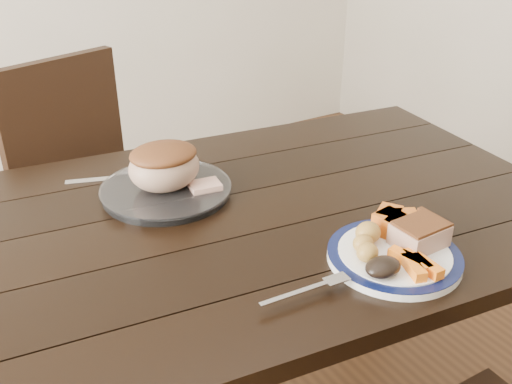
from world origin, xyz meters
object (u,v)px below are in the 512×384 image
dinner_plate (394,257)px  roast_joint (164,167)px  fork (312,288)px  carving_knife (156,173)px  pork_slice (419,235)px  dining_table (221,253)px  serving_platter (166,191)px  chair_far (90,188)px

dinner_plate → roast_joint: 0.55m
fork → carving_knife: 0.60m
dinner_plate → carving_knife: size_ratio=0.83×
pork_slice → carving_knife: (-0.31, 0.60, -0.04)m
fork → carving_knife: fork is taller
dining_table → serving_platter: 0.20m
carving_knife → serving_platter: bearing=-80.9°
dining_table → serving_platter: serving_platter is taller
dinner_plate → serving_platter: (-0.27, 0.48, 0.00)m
serving_platter → pork_slice: (0.33, -0.48, 0.03)m
chair_far → dinner_plate: (0.31, -1.05, 0.23)m
roast_joint → carving_knife: bearing=80.2°
dinner_plate → roast_joint: (-0.27, 0.48, 0.06)m
chair_far → roast_joint: size_ratio=5.59×
dining_table → carving_knife: 0.29m
carving_knife → chair_far: bearing=116.1°
pork_slice → dining_table: bearing=129.5°
dinner_plate → pork_slice: bearing=-4.8°
fork → chair_far: bearing=99.2°
chair_far → serving_platter: size_ratio=3.12×
roast_joint → dining_table: bearing=-70.2°
pork_slice → roast_joint: roast_joint is taller
pork_slice → chair_far: bearing=109.0°
dining_table → dinner_plate: dinner_plate is taller
chair_far → serving_platter: bearing=76.5°
roast_joint → dinner_plate: bearing=-60.8°
roast_joint → chair_far: bearing=93.9°
serving_platter → roast_joint: bearing=0.0°
fork → dinner_plate: bearing=6.4°
dinner_plate → dining_table: bearing=123.4°
dinner_plate → roast_joint: bearing=119.2°
fork → roast_joint: roast_joint is taller
dinner_plate → fork: (-0.20, -0.01, 0.01)m
dining_table → roast_joint: bearing=109.8°
chair_far → carving_knife: 0.52m
fork → roast_joint: (-0.06, 0.49, 0.05)m
carving_knife → dining_table: bearing=-63.1°
dinner_plate → roast_joint: roast_joint is taller
dining_table → carving_knife: (-0.04, 0.27, 0.10)m
dining_table → roast_joint: (-0.06, 0.16, 0.16)m
fork → carving_knife: (-0.04, 0.60, -0.01)m
serving_platter → fork: fork is taller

